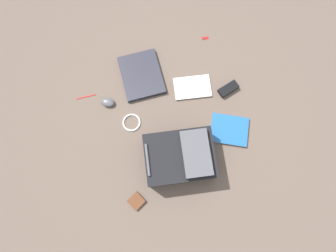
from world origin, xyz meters
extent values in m
plane|color=brown|center=(0.00, 0.00, 0.00)|extent=(3.62, 3.62, 0.00)
cube|color=black|center=(-0.25, 0.03, 0.09)|extent=(0.41, 0.48, 0.18)
cube|color=#4C4C51|center=(-0.27, -0.06, 0.20)|extent=(0.31, 0.22, 0.04)
cylinder|color=#4C4C51|center=(-0.20, 0.22, 0.19)|extent=(0.19, 0.06, 0.02)
cube|color=#24242C|center=(0.39, 0.06, 0.01)|extent=(0.37, 0.31, 0.02)
cube|color=#2D2D38|center=(0.39, 0.06, 0.03)|extent=(0.36, 0.31, 0.01)
cube|color=silver|center=(-0.19, -0.35, 0.01)|extent=(0.29, 0.30, 0.02)
cube|color=#1E5999|center=(-0.19, -0.35, 0.02)|extent=(0.30, 0.31, 0.00)
cube|color=silver|center=(0.18, -0.24, 0.01)|extent=(0.21, 0.28, 0.01)
cube|color=silver|center=(0.18, -0.24, 0.01)|extent=(0.22, 0.29, 0.00)
ellipsoid|color=#4C4C51|center=(0.28, 0.34, 0.02)|extent=(0.10, 0.11, 0.04)
torus|color=silver|center=(0.10, 0.24, 0.01)|extent=(0.12, 0.12, 0.01)
cube|color=black|center=(0.07, -0.46, 0.02)|extent=(0.09, 0.15, 0.04)
cylinder|color=red|center=(0.38, 0.47, 0.00)|extent=(0.03, 0.14, 0.01)
cube|color=#59331E|center=(-0.40, 0.38, 0.01)|extent=(0.11, 0.11, 0.02)
cube|color=#B21919|center=(0.50, -0.47, 0.00)|extent=(0.03, 0.05, 0.01)
camera|label=1|loc=(-0.39, 0.17, 1.74)|focal=28.37mm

